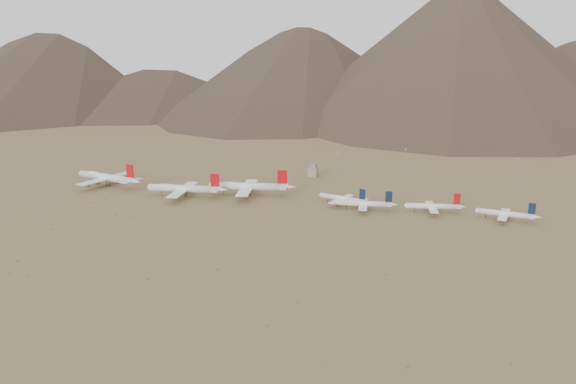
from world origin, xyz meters
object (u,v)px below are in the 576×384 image
(widebody_west, at_px, (107,177))
(narrowbody_b, at_px, (366,204))
(control_tower, at_px, (313,171))
(narrowbody_a, at_px, (344,199))
(widebody_east, at_px, (249,186))
(widebody_centre, at_px, (184,189))

(widebody_west, relative_size, narrowbody_b, 1.58)
(widebody_west, height_order, control_tower, widebody_west)
(narrowbody_a, distance_m, control_tower, 97.37)
(widebody_east, relative_size, control_tower, 5.90)
(widebody_east, xyz_separation_m, control_tower, (32.75, 80.66, -2.02))
(widebody_west, bearing_deg, control_tower, 41.24)
(narrowbody_b, bearing_deg, widebody_centre, 174.85)
(widebody_east, bearing_deg, narrowbody_b, -20.21)
(widebody_west, distance_m, widebody_centre, 81.81)
(widebody_east, relative_size, narrowbody_b, 1.56)
(narrowbody_a, height_order, narrowbody_b, narrowbody_b)
(widebody_east, height_order, control_tower, widebody_east)
(widebody_west, xyz_separation_m, widebody_east, (128.30, 5.85, -0.13))
(narrowbody_a, bearing_deg, widebody_centre, -156.49)
(widebody_centre, distance_m, widebody_east, 51.49)
(widebody_east, bearing_deg, narrowbody_a, -15.37)
(widebody_east, bearing_deg, widebody_centre, -169.35)
(narrowbody_b, bearing_deg, widebody_east, 164.37)
(narrowbody_a, relative_size, control_tower, 3.53)
(widebody_centre, xyz_separation_m, control_tower, (80.39, 100.17, -1.54))
(widebody_west, relative_size, widebody_centre, 1.07)
(widebody_centre, distance_m, control_tower, 128.45)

